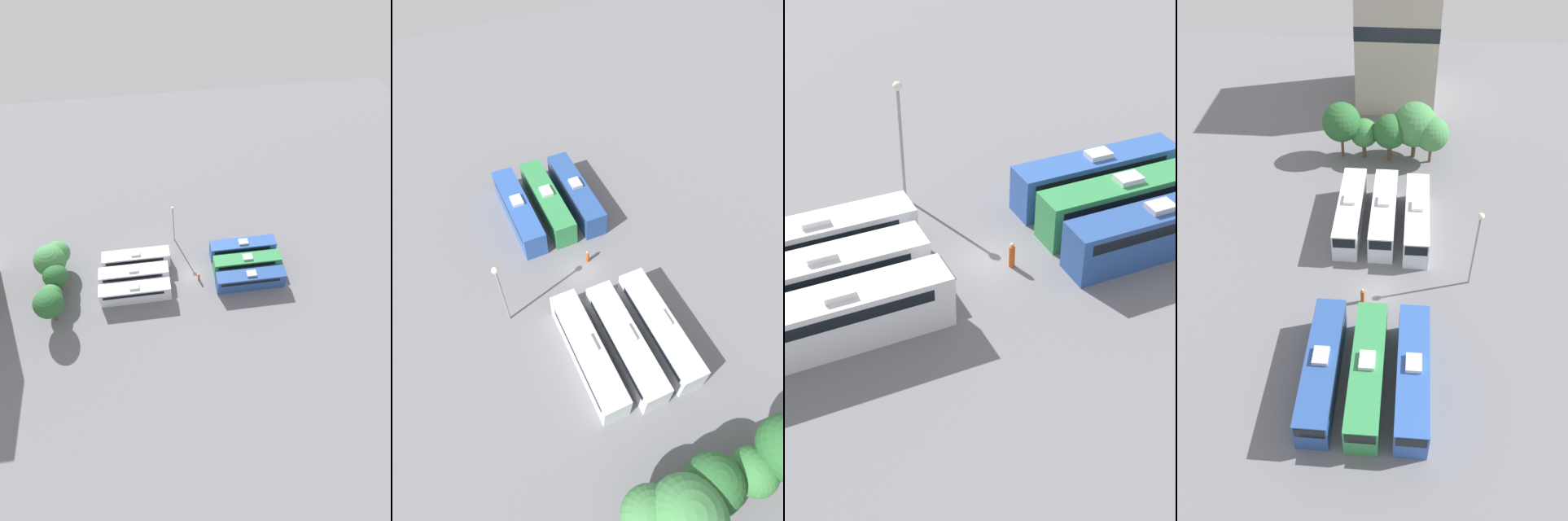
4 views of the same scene
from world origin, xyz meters
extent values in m
plane|color=slate|center=(0.00, 0.00, 0.00)|extent=(122.53, 122.53, 0.00)
cube|color=#284C93|center=(-3.48, -9.57, 1.57)|extent=(2.46, 11.66, 3.14)
cube|color=black|center=(-3.48, -9.28, 2.45)|extent=(2.50, 9.91, 0.69)
cube|color=black|center=(-3.48, -15.39, 2.44)|extent=(2.16, 0.08, 1.10)
cube|color=#B2B2B7|center=(-3.48, -9.57, 3.32)|extent=(1.20, 1.60, 0.35)
cube|color=#338C4C|center=(0.04, -9.70, 1.57)|extent=(2.46, 11.66, 3.14)
cube|color=black|center=(0.04, -9.41, 2.45)|extent=(2.50, 9.91, 0.69)
cube|color=black|center=(0.04, -15.52, 2.44)|extent=(2.16, 0.08, 1.10)
cube|color=silver|center=(0.04, -9.70, 3.32)|extent=(1.20, 1.60, 0.35)
cube|color=#2D56A8|center=(3.53, -9.68, 1.57)|extent=(2.46, 11.66, 3.14)
cube|color=black|center=(3.53, -9.39, 2.45)|extent=(2.50, 9.91, 0.69)
cube|color=black|center=(3.53, -15.50, 2.44)|extent=(2.16, 0.08, 1.10)
cube|color=silver|center=(3.53, -9.68, 3.32)|extent=(1.20, 1.60, 0.35)
cube|color=silver|center=(-3.39, 9.77, 1.57)|extent=(2.46, 11.66, 3.14)
cube|color=black|center=(-3.39, 10.06, 2.45)|extent=(2.50, 9.91, 0.69)
cube|color=black|center=(-3.39, 3.95, 2.44)|extent=(2.16, 0.08, 1.10)
cube|color=white|center=(-3.39, 9.77, 3.32)|extent=(1.20, 1.60, 0.35)
cube|color=silver|center=(0.11, 9.77, 1.57)|extent=(2.46, 11.66, 3.14)
cube|color=black|center=(0.11, 10.06, 2.45)|extent=(2.50, 9.91, 0.69)
cube|color=black|center=(0.11, 3.95, 2.44)|extent=(2.16, 0.08, 1.10)
cube|color=silver|center=(0.11, 9.77, 3.32)|extent=(1.20, 1.60, 0.35)
cube|color=silver|center=(3.55, 9.24, 1.57)|extent=(2.46, 11.66, 3.14)
cube|color=black|center=(3.55, 9.53, 2.45)|extent=(2.50, 9.91, 0.69)
cube|color=black|center=(3.55, 3.42, 2.44)|extent=(2.16, 0.08, 1.10)
cube|color=white|center=(3.55, 9.24, 3.32)|extent=(1.20, 1.60, 0.35)
cylinder|color=#CC4C19|center=(-1.13, -1.11, 0.71)|extent=(0.36, 0.36, 1.41)
sphere|color=tan|center=(-1.13, -1.11, 1.53)|extent=(0.24, 0.24, 0.24)
cylinder|color=gray|center=(8.67, 2.09, 3.96)|extent=(0.20, 0.20, 7.92)
sphere|color=#EAE5C6|center=(8.67, 2.09, 8.10)|extent=(0.60, 0.60, 0.60)
cylinder|color=brown|center=(-5.80, 22.77, 1.53)|extent=(0.36, 0.36, 3.06)
sphere|color=#28602D|center=(-5.80, 22.77, 4.69)|extent=(4.65, 4.65, 4.65)
cylinder|color=brown|center=(-3.12, 22.91, 1.04)|extent=(0.50, 0.50, 2.08)
sphere|color=#387A3D|center=(-3.12, 22.91, 3.28)|extent=(3.43, 3.43, 3.43)
cylinder|color=brown|center=(0.04, 22.38, 1.25)|extent=(0.59, 0.59, 2.49)
sphere|color=#28602D|center=(0.04, 22.38, 3.92)|extent=(4.07, 4.07, 4.07)
cylinder|color=brown|center=(2.95, 23.30, 1.30)|extent=(0.51, 0.51, 2.60)
sphere|color=#428447|center=(2.95, 23.30, 4.46)|extent=(5.30, 5.30, 5.30)
cylinder|color=brown|center=(5.00, 22.33, 1.20)|extent=(0.37, 0.37, 2.40)
sphere|color=#428447|center=(5.00, 22.33, 3.84)|extent=(4.14, 4.14, 4.14)
camera|label=1|loc=(-41.89, 5.19, 57.16)|focal=28.00mm
camera|label=2|loc=(9.73, 22.73, 35.24)|focal=28.00mm
camera|label=3|loc=(-31.77, 14.87, 25.94)|focal=50.00mm
camera|label=4|loc=(2.14, -31.46, 35.26)|focal=35.00mm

